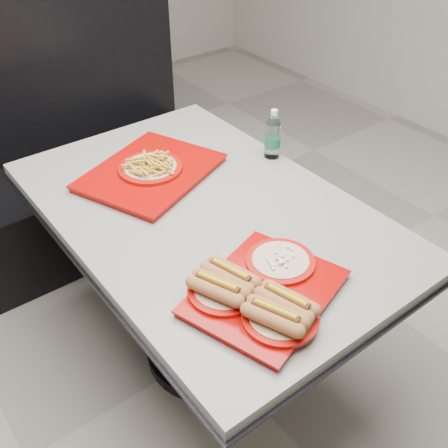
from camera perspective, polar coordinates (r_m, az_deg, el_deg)
ground at (r=2.30m, az=-1.67°, el=-13.59°), size 6.00×6.00×0.00m
diner_table at (r=1.88m, az=-1.98°, el=-2.28°), size 0.92×1.42×0.75m
booth_bench at (r=2.79m, az=-15.22°, el=6.29°), size 1.30×0.57×1.35m
tray_near at (r=1.43m, az=4.04°, el=-7.24°), size 0.49×0.43×0.09m
tray_far at (r=1.95m, az=-8.00°, el=5.92°), size 0.59×0.53×0.10m
water_bottle at (r=2.04m, az=5.33°, el=9.43°), size 0.06×0.06×0.20m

